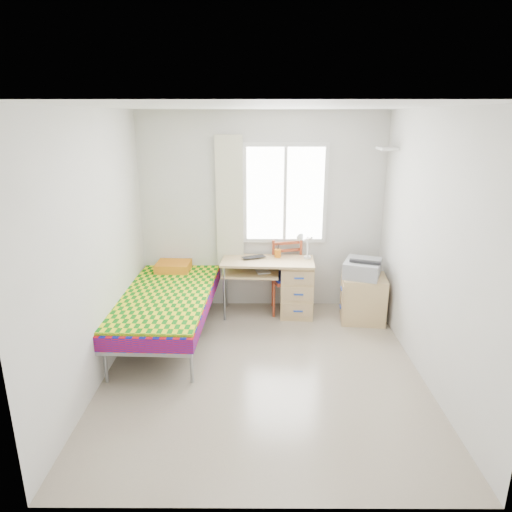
{
  "coord_description": "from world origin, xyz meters",
  "views": [
    {
      "loc": [
        -0.06,
        -4.18,
        2.52
      ],
      "look_at": [
        -0.07,
        0.55,
        1.07
      ],
      "focal_mm": 32.0,
      "sensor_mm": 36.0,
      "label": 1
    }
  ],
  "objects_px": {
    "chair": "(288,272)",
    "cabinet": "(363,298)",
    "desk": "(291,285)",
    "bed": "(167,298)",
    "printer": "(362,268)"
  },
  "relations": [
    {
      "from": "desk",
      "to": "chair",
      "type": "relative_size",
      "value": 1.27
    },
    {
      "from": "bed",
      "to": "printer",
      "type": "xyz_separation_m",
      "value": [
        2.38,
        0.42,
        0.23
      ]
    },
    {
      "from": "bed",
      "to": "cabinet",
      "type": "bearing_deg",
      "value": 11.54
    },
    {
      "from": "chair",
      "to": "cabinet",
      "type": "distance_m",
      "value": 1.02
    },
    {
      "from": "cabinet",
      "to": "printer",
      "type": "xyz_separation_m",
      "value": [
        -0.03,
        0.03,
        0.4
      ]
    },
    {
      "from": "desk",
      "to": "chair",
      "type": "xyz_separation_m",
      "value": [
        -0.04,
        0.11,
        0.13
      ]
    },
    {
      "from": "bed",
      "to": "chair",
      "type": "height_order",
      "value": "bed"
    },
    {
      "from": "chair",
      "to": "printer",
      "type": "height_order",
      "value": "chair"
    },
    {
      "from": "desk",
      "to": "bed",
      "type": "bearing_deg",
      "value": -155.05
    },
    {
      "from": "printer",
      "to": "chair",
      "type": "bearing_deg",
      "value": -177.23
    },
    {
      "from": "bed",
      "to": "desk",
      "type": "distance_m",
      "value": 1.63
    },
    {
      "from": "bed",
      "to": "cabinet",
      "type": "distance_m",
      "value": 2.45
    },
    {
      "from": "bed",
      "to": "cabinet",
      "type": "xyz_separation_m",
      "value": [
        2.41,
        0.39,
        -0.17
      ]
    },
    {
      "from": "chair",
      "to": "cabinet",
      "type": "xyz_separation_m",
      "value": [
        0.94,
        -0.32,
        -0.24
      ]
    },
    {
      "from": "chair",
      "to": "cabinet",
      "type": "height_order",
      "value": "chair"
    }
  ]
}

